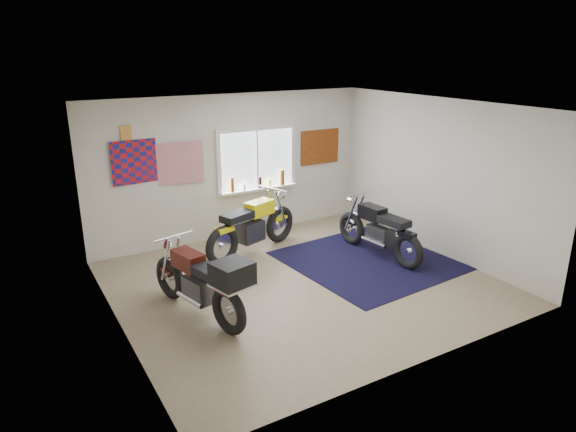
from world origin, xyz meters
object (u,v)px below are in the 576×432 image
navy_rug (368,261)px  maroon_tourer (204,282)px  yellow_triumph (252,227)px  black_chrome_bike (379,232)px

navy_rug → maroon_tourer: 3.21m
yellow_triumph → maroon_tourer: (-1.60, -1.76, 0.06)m
navy_rug → black_chrome_bike: bearing=18.1°
yellow_triumph → black_chrome_bike: yellow_triumph is taller
yellow_triumph → black_chrome_bike: (1.84, -1.23, -0.03)m
navy_rug → maroon_tourer: (-3.13, -0.43, 0.53)m
black_chrome_bike → yellow_triumph: bearing=51.4°
navy_rug → yellow_triumph: (-1.54, 1.33, 0.47)m
navy_rug → maroon_tourer: bearing=-172.2°
maroon_tourer → black_chrome_bike: bearing=-95.1°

